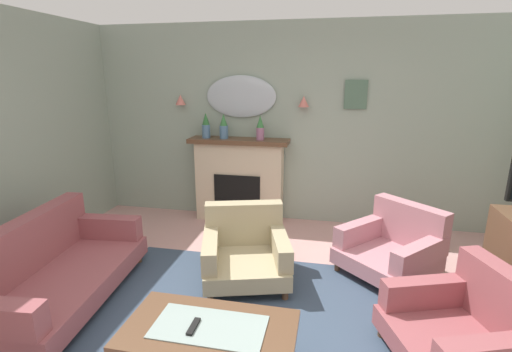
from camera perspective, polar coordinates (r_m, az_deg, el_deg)
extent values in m
cube|color=#93A393|center=(5.08, 6.39, 7.78)|extent=(6.60, 0.10, 2.67)
cube|color=#38475B|center=(3.21, 0.86, -22.80)|extent=(3.20, 2.40, 0.01)
cube|color=beige|center=(5.17, -2.55, -0.90)|extent=(1.20, 0.28, 1.10)
cube|color=black|center=(5.13, -2.81, -3.03)|extent=(0.64, 0.12, 0.60)
cube|color=brown|center=(5.02, -2.69, 5.41)|extent=(1.36, 0.36, 0.06)
cylinder|color=#4C7093|center=(5.11, -7.69, 6.84)|extent=(0.11, 0.11, 0.18)
cone|color=#2D6633|center=(5.09, -7.76, 8.73)|extent=(0.10, 0.10, 0.16)
cylinder|color=#4C7093|center=(5.04, -4.98, 6.76)|extent=(0.12, 0.12, 0.18)
cone|color=#38753D|center=(5.01, -5.03, 8.65)|extent=(0.10, 0.10, 0.16)
cylinder|color=#9E6084|center=(4.92, 0.65, 6.53)|extent=(0.10, 0.10, 0.16)
cone|color=#38753D|center=(4.90, 0.65, 8.39)|extent=(0.10, 0.10, 0.16)
ellipsoid|color=#B2BCC6|center=(5.10, -2.34, 12.13)|extent=(0.96, 0.06, 0.56)
cone|color=#D17066|center=(5.33, -11.56, 11.43)|extent=(0.14, 0.14, 0.14)
cone|color=#D17066|center=(4.92, 7.37, 11.32)|extent=(0.14, 0.14, 0.14)
cube|color=#4C6B56|center=(4.96, 15.13, 12.01)|extent=(0.28, 0.03, 0.36)
cube|color=brown|center=(2.56, -7.20, -22.47)|extent=(1.10, 0.60, 0.04)
cube|color=#8C9E99|center=(2.55, -7.22, -22.04)|extent=(0.72, 0.36, 0.01)
cylinder|color=brown|center=(3.03, -14.93, -21.35)|extent=(0.06, 0.06, 0.40)
cylinder|color=brown|center=(2.80, 5.22, -24.41)|extent=(0.06, 0.06, 0.40)
cube|color=black|center=(2.55, -9.61, -21.95)|extent=(0.04, 0.16, 0.02)
cube|color=#934C51|center=(3.84, -27.39, -14.45)|extent=(1.00, 1.77, 0.18)
cube|color=#934C51|center=(3.90, -32.33, -9.29)|extent=(0.34, 1.71, 0.48)
cube|color=#934C51|center=(4.35, -22.14, -7.30)|extent=(0.77, 0.23, 0.24)
cylinder|color=brown|center=(4.34, -17.69, -12.01)|extent=(0.07, 0.07, 0.10)
cylinder|color=brown|center=(4.64, -25.53, -10.97)|extent=(0.07, 0.07, 0.10)
cube|color=tan|center=(3.75, -1.58, -13.55)|extent=(0.99, 0.99, 0.16)
cube|color=tan|center=(3.92, -1.88, -7.24)|extent=(0.81, 0.38, 0.45)
cube|color=tan|center=(3.66, -7.03, -11.05)|extent=(0.34, 0.73, 0.22)
cube|color=tan|center=(3.69, 3.77, -10.73)|extent=(0.34, 0.73, 0.22)
cylinder|color=brown|center=(3.52, -7.08, -18.18)|extent=(0.06, 0.06, 0.10)
cylinder|color=brown|center=(3.55, 4.50, -17.77)|extent=(0.06, 0.06, 0.10)
cylinder|color=brown|center=(4.11, -6.69, -12.96)|extent=(0.06, 0.06, 0.10)
cylinder|color=brown|center=(4.13, 3.01, -12.68)|extent=(0.06, 0.06, 0.10)
cube|color=#934C51|center=(3.14, 27.97, -21.85)|extent=(1.02, 1.02, 0.16)
cube|color=#934C51|center=(3.17, 33.88, -15.75)|extent=(0.42, 0.81, 0.45)
cube|color=#934C51|center=(3.26, 24.87, -15.94)|extent=(0.73, 0.37, 0.22)
cylinder|color=brown|center=(3.28, 18.80, -21.75)|extent=(0.06, 0.06, 0.10)
cylinder|color=brown|center=(3.61, 29.12, -19.31)|extent=(0.06, 0.06, 0.10)
cube|color=#B77A84|center=(4.07, 19.44, -11.99)|extent=(1.13, 1.13, 0.16)
cube|color=#B77A84|center=(4.21, 22.55, -6.83)|extent=(0.69, 0.67, 0.45)
cube|color=#B77A84|center=(4.18, 15.88, -8.12)|extent=(0.60, 0.62, 0.22)
cube|color=#B77A84|center=(3.83, 23.86, -11.08)|extent=(0.60, 0.62, 0.22)
cylinder|color=brown|center=(4.08, 12.42, -13.47)|extent=(0.06, 0.06, 0.10)
cylinder|color=brown|center=(3.72, 20.43, -17.12)|extent=(0.06, 0.06, 0.10)
cylinder|color=brown|center=(4.55, 18.37, -10.73)|extent=(0.06, 0.06, 0.10)
cylinder|color=brown|center=(4.24, 25.88, -13.55)|extent=(0.06, 0.06, 0.10)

